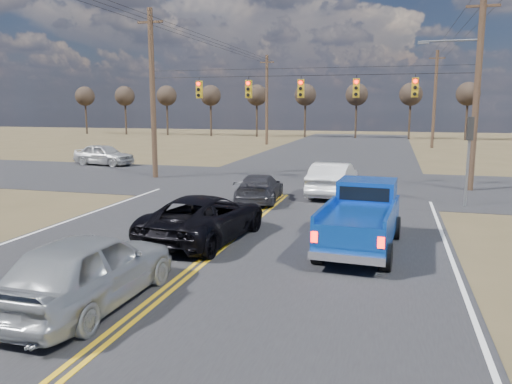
% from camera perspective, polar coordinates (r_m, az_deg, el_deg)
% --- Properties ---
extents(ground, '(160.00, 160.00, 0.00)m').
position_cam_1_polar(ground, '(11.75, -11.50, -12.13)').
color(ground, brown).
rests_on(ground, ground).
extents(road_main, '(14.00, 120.00, 0.02)m').
position_cam_1_polar(road_main, '(20.77, 1.00, -2.29)').
color(road_main, '#28282B').
rests_on(road_main, ground).
extents(road_cross, '(120.00, 12.00, 0.02)m').
position_cam_1_polar(road_cross, '(28.47, 5.00, 0.97)').
color(road_cross, '#28282B').
rests_on(road_cross, ground).
extents(signal_gantry, '(19.60, 4.83, 10.00)m').
position_cam_1_polar(signal_gantry, '(27.85, 6.11, 11.21)').
color(signal_gantry, '#473323').
rests_on(signal_gantry, ground).
extents(utility_poles, '(19.60, 58.32, 10.00)m').
position_cam_1_polar(utility_poles, '(27.17, 4.78, 11.61)').
color(utility_poles, '#473323').
rests_on(utility_poles, ground).
extents(treeline, '(87.00, 117.80, 7.40)m').
position_cam_1_polar(treeline, '(37.01, 7.70, 11.80)').
color(treeline, '#33261C').
rests_on(treeline, ground).
extents(pickup_truck, '(2.42, 5.43, 1.99)m').
position_cam_1_polar(pickup_truck, '(15.59, 11.98, -2.95)').
color(pickup_truck, black).
rests_on(pickup_truck, ground).
extents(silver_suv, '(2.09, 4.99, 1.69)m').
position_cam_1_polar(silver_suv, '(11.58, -18.62, -8.35)').
color(silver_suv, '#9FA3A7').
rests_on(silver_suv, ground).
extents(black_suv, '(3.10, 5.66, 1.50)m').
position_cam_1_polar(black_suv, '(16.43, -5.84, -2.90)').
color(black_suv, black).
rests_on(black_suv, ground).
extents(white_car_queue, '(2.05, 5.09, 1.64)m').
position_cam_1_polar(white_car_queue, '(24.77, 8.79, 1.49)').
color(white_car_queue, silver).
rests_on(white_car_queue, ground).
extents(dgrey_car_queue, '(2.18, 4.53, 1.27)m').
position_cam_1_polar(dgrey_car_queue, '(22.92, 0.41, 0.47)').
color(dgrey_car_queue, '#36353B').
rests_on(dgrey_car_queue, ground).
extents(cross_car_west, '(2.56, 4.88, 1.58)m').
position_cam_1_polar(cross_car_west, '(38.82, -17.00, 4.10)').
color(cross_car_west, '#B9B9B9').
rests_on(cross_car_west, ground).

